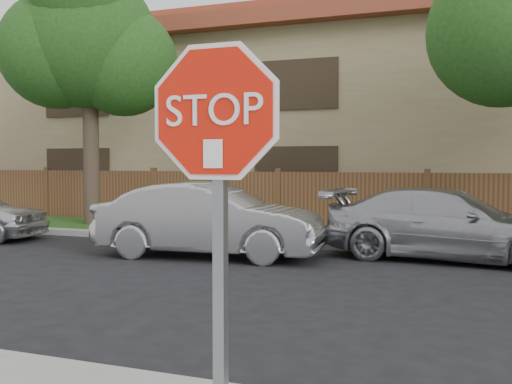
% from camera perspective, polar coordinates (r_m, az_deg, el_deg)
% --- Properties ---
extents(far_curb, '(70.00, 0.30, 0.15)m').
position_cam_1_polar(far_curb, '(12.72, 14.59, -5.37)').
color(far_curb, gray).
rests_on(far_curb, ground).
extents(grass_strip, '(70.00, 3.00, 0.12)m').
position_cam_1_polar(grass_strip, '(14.35, 15.34, -4.50)').
color(grass_strip, '#1E4714').
rests_on(grass_strip, ground).
extents(fence, '(70.00, 0.12, 1.60)m').
position_cam_1_polar(fence, '(15.86, 15.97, -1.12)').
color(fence, '#4C2F1A').
rests_on(fence, ground).
extents(apartment_building, '(35.20, 9.20, 7.20)m').
position_cam_1_polar(apartment_building, '(21.47, 17.43, 7.17)').
color(apartment_building, '#997F5F').
rests_on(apartment_building, ground).
extents(tree_left, '(4.80, 3.90, 7.78)m').
position_cam_1_polar(tree_left, '(17.70, -15.78, 13.67)').
color(tree_left, '#382B21').
rests_on(tree_left, ground).
extents(stop_sign, '(1.01, 0.13, 2.55)m').
position_cam_1_polar(stop_sign, '(3.18, -3.78, 1.83)').
color(stop_sign, gray).
rests_on(stop_sign, sidewalk_near).
extents(sedan_left, '(4.59, 1.99, 1.47)m').
position_cam_1_polar(sedan_left, '(11.84, -4.43, -2.68)').
color(sedan_left, '#9D9EA2').
rests_on(sedan_left, ground).
extents(sedan_right, '(4.86, 2.29, 1.37)m').
position_cam_1_polar(sedan_right, '(12.04, 17.85, -2.96)').
color(sedan_right, '#A3A4AA').
rests_on(sedan_right, ground).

